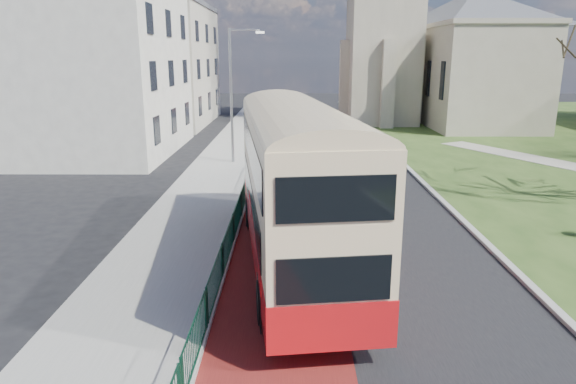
{
  "coord_description": "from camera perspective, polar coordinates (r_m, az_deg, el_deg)",
  "views": [
    {
      "loc": [
        -0.9,
        -13.45,
        6.55
      ],
      "look_at": [
        -0.99,
        3.65,
        2.0
      ],
      "focal_mm": 32.0,
      "sensor_mm": 36.0,
      "label": 1
    }
  ],
  "objects": [
    {
      "name": "ground",
      "position": [
        14.99,
        3.77,
        -11.05
      ],
      "size": [
        160.0,
        160.0,
        0.0
      ],
      "primitive_type": "plane",
      "color": "black",
      "rests_on": "ground"
    },
    {
      "name": "road_carriageway",
      "position": [
        34.17,
        4.33,
        3.82
      ],
      "size": [
        9.0,
        120.0,
        0.01
      ],
      "primitive_type": "cube",
      "color": "black",
      "rests_on": "ground"
    },
    {
      "name": "bus_lane",
      "position": [
        34.08,
        -0.22,
        3.84
      ],
      "size": [
        3.4,
        120.0,
        0.01
      ],
      "primitive_type": "cube",
      "color": "#591414",
      "rests_on": "ground"
    },
    {
      "name": "pavement_west",
      "position": [
        34.32,
        -6.59,
        3.91
      ],
      "size": [
        4.0,
        120.0,
        0.12
      ],
      "primitive_type": "cube",
      "color": "gray",
      "rests_on": "ground"
    },
    {
      "name": "kerb_west",
      "position": [
        34.14,
        -3.25,
        3.94
      ],
      "size": [
        0.25,
        120.0,
        0.13
      ],
      "primitive_type": "cube",
      "color": "#999993",
      "rests_on": "ground"
    },
    {
      "name": "kerb_east",
      "position": [
        36.71,
        11.32,
        4.45
      ],
      "size": [
        0.25,
        80.0,
        0.13
      ],
      "primitive_type": "cube",
      "color": "#999993",
      "rests_on": "ground"
    },
    {
      "name": "pedestrian_railing",
      "position": [
        18.56,
        -6.08,
        -4.03
      ],
      "size": [
        0.07,
        24.0,
        1.12
      ],
      "color": "#0D3C29",
      "rests_on": "ground"
    },
    {
      "name": "street_block_near",
      "position": [
        37.79,
        -20.62,
        13.94
      ],
      "size": [
        10.3,
        14.3,
        13.0
      ],
      "color": "beige",
      "rests_on": "ground"
    },
    {
      "name": "street_block_far",
      "position": [
        53.1,
        -14.4,
        13.61
      ],
      "size": [
        10.3,
        16.3,
        11.5
      ],
      "color": "beige",
      "rests_on": "ground"
    },
    {
      "name": "streetlamp",
      "position": [
        31.7,
        -6.07,
        11.29
      ],
      "size": [
        2.13,
        0.18,
        8.0
      ],
      "color": "gray",
      "rests_on": "pavement_west"
    },
    {
      "name": "bus",
      "position": [
        15.89,
        0.83,
        1.44
      ],
      "size": [
        4.21,
        12.21,
        5.0
      ],
      "rotation": [
        0.0,
        0.0,
        0.12
      ],
      "color": "red",
      "rests_on": "ground"
    }
  ]
}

